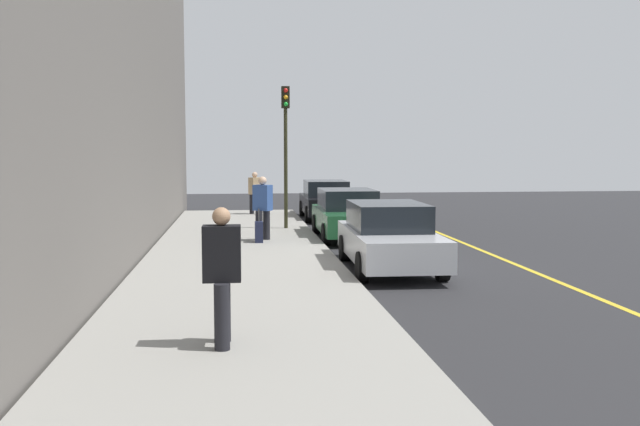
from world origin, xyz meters
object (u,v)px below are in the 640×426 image
parked_car_black (326,200)px  parked_car_green (348,214)px  pedestrian_black_coat (222,272)px  rolling_suitcase (259,232)px  pedestrian_tan_coat (255,192)px  traffic_light_pole (286,133)px  parked_car_silver (389,236)px  pedestrian_blue_coat (263,206)px

parked_car_black → parked_car_green: (6.28, -0.12, 0.00)m
pedestrian_black_coat → rolling_suitcase: (-10.35, 0.78, -0.68)m
pedestrian_tan_coat → traffic_light_pole: bearing=9.5°
parked_car_green → pedestrian_black_coat: (12.04, -3.55, 0.36)m
parked_car_silver → pedestrian_black_coat: bearing=-29.4°
rolling_suitcase → parked_car_black: bearing=160.1°
parked_car_green → parked_car_silver: 5.63m
parked_car_silver → traffic_light_pole: bearing=-166.2°
parked_car_black → pedestrian_blue_coat: size_ratio=2.46×
parked_car_black → parked_car_green: 6.29m
parked_car_green → pedestrian_blue_coat: 2.94m
pedestrian_tan_coat → traffic_light_pole: (5.32, 0.89, 2.20)m
pedestrian_blue_coat → pedestrian_tan_coat: size_ratio=1.07×
parked_car_silver → rolling_suitcase: parked_car_silver is taller
traffic_light_pole → rolling_suitcase: 4.61m
rolling_suitcase → parked_car_silver: bearing=35.6°
traffic_light_pole → pedestrian_black_coat: bearing=-7.3°
pedestrian_black_coat → pedestrian_tan_coat: bearing=177.3°
parked_car_green → pedestrian_tan_coat: pedestrian_tan_coat is taller
parked_car_silver → rolling_suitcase: size_ratio=4.92×
pedestrian_tan_coat → pedestrian_blue_coat: bearing=0.1°
pedestrian_blue_coat → traffic_light_pole: traffic_light_pole is taller
parked_car_black → traffic_light_pole: bearing=-23.1°
parked_car_green → traffic_light_pole: size_ratio=0.97×
parked_car_black → parked_car_green: size_ratio=0.99×
pedestrian_blue_coat → rolling_suitcase: 0.81m
pedestrian_tan_coat → traffic_light_pole: 5.83m
parked_car_green → pedestrian_black_coat: 12.55m
parked_car_black → pedestrian_black_coat: 18.69m
pedestrian_blue_coat → pedestrian_black_coat: bearing=-4.8°
parked_car_black → parked_car_silver: bearing=-0.3°
parked_car_silver → pedestrian_blue_coat: size_ratio=2.54×
rolling_suitcase → pedestrian_tan_coat: bearing=179.3°
pedestrian_blue_coat → pedestrian_tan_coat: pedestrian_blue_coat is taller
pedestrian_blue_coat → traffic_light_pole: size_ratio=0.39×
parked_car_black → rolling_suitcase: size_ratio=4.75×
parked_car_green → pedestrian_tan_coat: (-7.16, -2.66, 0.29)m
parked_car_black → parked_car_silver: same height
parked_car_green → pedestrian_tan_coat: bearing=-159.6°
pedestrian_blue_coat → pedestrian_black_coat: pedestrian_black_coat is taller
parked_car_black → rolling_suitcase: bearing=-19.9°
pedestrian_blue_coat → rolling_suitcase: bearing=-16.0°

